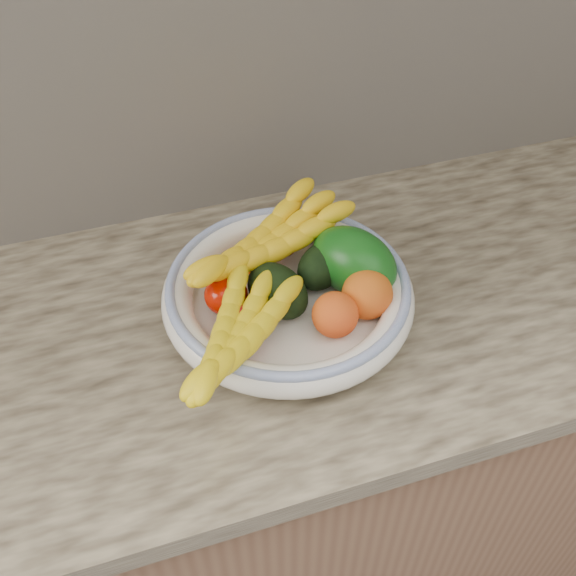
% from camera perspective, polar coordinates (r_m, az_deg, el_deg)
% --- Properties ---
extents(kitchen_counter, '(2.44, 0.66, 1.40)m').
position_cam_1_polar(kitchen_counter, '(1.39, -0.33, -14.02)').
color(kitchen_counter, brown).
rests_on(kitchen_counter, ground).
extents(fruit_bowl, '(0.39, 0.39, 0.08)m').
position_cam_1_polar(fruit_bowl, '(0.99, 0.00, -0.47)').
color(fruit_bowl, white).
rests_on(fruit_bowl, kitchen_counter).
extents(clementine_back_left, '(0.07, 0.07, 0.05)m').
position_cam_1_polar(clementine_back_left, '(1.04, -2.67, 2.34)').
color(clementine_back_left, '#F46005').
rests_on(clementine_back_left, fruit_bowl).
extents(clementine_back_right, '(0.06, 0.06, 0.05)m').
position_cam_1_polar(clementine_back_right, '(1.07, -0.43, 4.04)').
color(clementine_back_right, '#EF4E05').
rests_on(clementine_back_right, fruit_bowl).
extents(tomato_left, '(0.07, 0.07, 0.06)m').
position_cam_1_polar(tomato_left, '(0.97, -5.53, -0.62)').
color(tomato_left, '#B61100').
rests_on(tomato_left, fruit_bowl).
extents(tomato_near_left, '(0.08, 0.08, 0.06)m').
position_cam_1_polar(tomato_near_left, '(0.93, -3.90, -3.47)').
color(tomato_near_left, '#9E1015').
rests_on(tomato_near_left, fruit_bowl).
extents(avocado_center, '(0.11, 0.13, 0.08)m').
position_cam_1_polar(avocado_center, '(0.97, -0.95, -0.25)').
color(avocado_center, black).
rests_on(avocado_center, fruit_bowl).
extents(avocado_right, '(0.12, 0.11, 0.07)m').
position_cam_1_polar(avocado_right, '(1.02, 3.03, 1.98)').
color(avocado_right, black).
rests_on(avocado_right, fruit_bowl).
extents(green_mango, '(0.18, 0.19, 0.13)m').
position_cam_1_polar(green_mango, '(1.01, 5.85, 2.34)').
color(green_mango, '#0E4B0F').
rests_on(green_mango, fruit_bowl).
extents(peach_front, '(0.07, 0.07, 0.07)m').
position_cam_1_polar(peach_front, '(0.94, 4.22, -2.38)').
color(peach_front, orange).
rests_on(peach_front, fruit_bowl).
extents(peach_right, '(0.08, 0.08, 0.08)m').
position_cam_1_polar(peach_right, '(0.97, 7.05, -0.55)').
color(peach_right, orange).
rests_on(peach_right, fruit_bowl).
extents(banana_bunch_back, '(0.34, 0.25, 0.09)m').
position_cam_1_polar(banana_bunch_back, '(1.01, -1.90, 3.66)').
color(banana_bunch_back, yellow).
rests_on(banana_bunch_back, fruit_bowl).
extents(banana_bunch_front, '(0.27, 0.30, 0.08)m').
position_cam_1_polar(banana_bunch_front, '(0.89, -4.65, -4.64)').
color(banana_bunch_front, yellow).
rests_on(banana_bunch_front, fruit_bowl).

